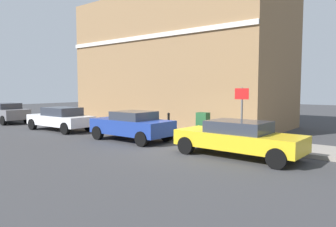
{
  "coord_description": "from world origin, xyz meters",
  "views": [
    {
      "loc": [
        -10.33,
        -7.53,
        2.41
      ],
      "look_at": [
        1.48,
        1.81,
        1.2
      ],
      "focal_mm": 33.26,
      "sensor_mm": 36.0,
      "label": 1
    }
  ],
  "objects_px": {
    "car_blue": "(132,125)",
    "bollard_near_cabinet": "(169,122)",
    "car_white": "(61,118)",
    "car_grey": "(6,112)",
    "car_yellow": "(238,138)",
    "bollard_far_kerb": "(136,122)",
    "utility_cabinet": "(203,126)",
    "street_sign": "(242,107)"
  },
  "relations": [
    {
      "from": "car_yellow",
      "to": "car_white",
      "type": "bearing_deg",
      "value": 1.14
    },
    {
      "from": "bollard_far_kerb",
      "to": "street_sign",
      "type": "xyz_separation_m",
      "value": [
        0.04,
        -5.83,
        0.96
      ]
    },
    {
      "from": "utility_cabinet",
      "to": "bollard_near_cabinet",
      "type": "bearing_deg",
      "value": 87.3
    },
    {
      "from": "bollard_near_cabinet",
      "to": "utility_cabinet",
      "type": "bearing_deg",
      "value": -92.7
    },
    {
      "from": "car_white",
      "to": "street_sign",
      "type": "distance_m",
      "value": 10.6
    },
    {
      "from": "car_yellow",
      "to": "bollard_near_cabinet",
      "type": "xyz_separation_m",
      "value": [
        2.39,
        4.99,
        0.02
      ]
    },
    {
      "from": "car_grey",
      "to": "utility_cabinet",
      "type": "bearing_deg",
      "value": -169.59
    },
    {
      "from": "car_grey",
      "to": "utility_cabinet",
      "type": "xyz_separation_m",
      "value": [
        2.29,
        -14.83,
        -0.05
      ]
    },
    {
      "from": "car_yellow",
      "to": "bollard_far_kerb",
      "type": "height_order",
      "value": "car_yellow"
    },
    {
      "from": "utility_cabinet",
      "to": "bollard_far_kerb",
      "type": "xyz_separation_m",
      "value": [
        -0.76,
        3.57,
        0.02
      ]
    },
    {
      "from": "car_grey",
      "to": "bollard_near_cabinet",
      "type": "distance_m",
      "value": 12.94
    },
    {
      "from": "utility_cabinet",
      "to": "car_blue",
      "type": "bearing_deg",
      "value": 129.99
    },
    {
      "from": "utility_cabinet",
      "to": "bollard_near_cabinet",
      "type": "distance_m",
      "value": 2.12
    },
    {
      "from": "utility_cabinet",
      "to": "car_yellow",
      "type": "bearing_deg",
      "value": -128.5
    },
    {
      "from": "car_yellow",
      "to": "bollard_near_cabinet",
      "type": "relative_size",
      "value": 4.34
    },
    {
      "from": "car_grey",
      "to": "car_white",
      "type": "bearing_deg",
      "value": -177.79
    },
    {
      "from": "car_blue",
      "to": "bollard_far_kerb",
      "type": "bearing_deg",
      "value": -52.5
    },
    {
      "from": "utility_cabinet",
      "to": "street_sign",
      "type": "bearing_deg",
      "value": -107.5
    },
    {
      "from": "car_white",
      "to": "street_sign",
      "type": "bearing_deg",
      "value": -173.22
    },
    {
      "from": "car_grey",
      "to": "bollard_near_cabinet",
      "type": "bearing_deg",
      "value": -167.72
    },
    {
      "from": "utility_cabinet",
      "to": "bollard_near_cabinet",
      "type": "relative_size",
      "value": 1.11
    },
    {
      "from": "car_yellow",
      "to": "car_blue",
      "type": "relative_size",
      "value": 1.14
    },
    {
      "from": "car_yellow",
      "to": "car_grey",
      "type": "xyz_separation_m",
      "value": [
        -0.01,
        17.71,
        0.05
      ]
    },
    {
      "from": "utility_cabinet",
      "to": "street_sign",
      "type": "xyz_separation_m",
      "value": [
        -0.71,
        -2.26,
        0.98
      ]
    },
    {
      "from": "car_white",
      "to": "bollard_far_kerb",
      "type": "height_order",
      "value": "car_white"
    },
    {
      "from": "car_white",
      "to": "bollard_near_cabinet",
      "type": "relative_size",
      "value": 4.18
    },
    {
      "from": "car_yellow",
      "to": "car_blue",
      "type": "height_order",
      "value": "car_blue"
    },
    {
      "from": "car_white",
      "to": "bollard_near_cabinet",
      "type": "xyz_separation_m",
      "value": [
        2.32,
        -6.07,
        -0.0
      ]
    },
    {
      "from": "car_white",
      "to": "street_sign",
      "type": "relative_size",
      "value": 1.89
    },
    {
      "from": "bollard_near_cabinet",
      "to": "bollard_far_kerb",
      "type": "relative_size",
      "value": 1.0
    },
    {
      "from": "car_grey",
      "to": "bollard_near_cabinet",
      "type": "relative_size",
      "value": 3.97
    },
    {
      "from": "car_yellow",
      "to": "street_sign",
      "type": "relative_size",
      "value": 1.96
    },
    {
      "from": "car_yellow",
      "to": "car_white",
      "type": "relative_size",
      "value": 1.04
    },
    {
      "from": "car_blue",
      "to": "bollard_near_cabinet",
      "type": "distance_m",
      "value": 2.26
    },
    {
      "from": "car_yellow",
      "to": "bollard_far_kerb",
      "type": "bearing_deg",
      "value": -11.91
    },
    {
      "from": "car_yellow",
      "to": "bollard_far_kerb",
      "type": "distance_m",
      "value": 6.62
    },
    {
      "from": "bollard_near_cabinet",
      "to": "street_sign",
      "type": "relative_size",
      "value": 0.45
    },
    {
      "from": "car_blue",
      "to": "car_white",
      "type": "bearing_deg",
      "value": 1.3
    },
    {
      "from": "car_yellow",
      "to": "car_blue",
      "type": "distance_m",
      "value": 5.41
    },
    {
      "from": "car_white",
      "to": "bollard_far_kerb",
      "type": "xyz_separation_m",
      "value": [
        1.47,
        -4.62,
        -0.0
      ]
    },
    {
      "from": "car_yellow",
      "to": "car_blue",
      "type": "xyz_separation_m",
      "value": [
        0.16,
        5.4,
        0.04
      ]
    },
    {
      "from": "car_yellow",
      "to": "car_white",
      "type": "height_order",
      "value": "car_white"
    }
  ]
}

